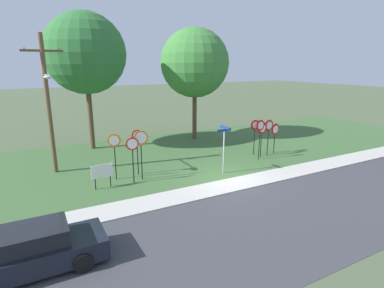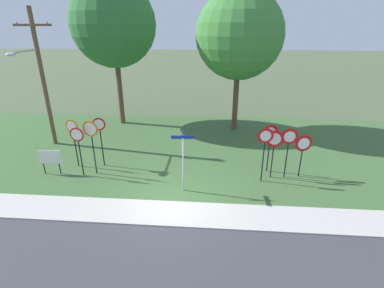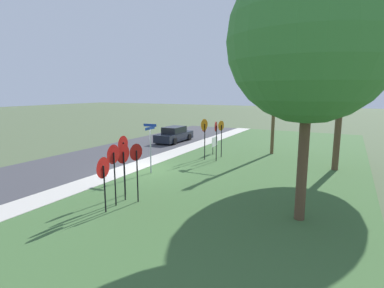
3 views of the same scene
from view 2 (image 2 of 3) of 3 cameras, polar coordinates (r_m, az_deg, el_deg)
name	(u,v)px [view 2 (image 2 of 3)]	position (r m, az deg, el deg)	size (l,w,h in m)	color
ground_plane	(173,202)	(12.25, -3.73, -11.50)	(160.00, 160.00, 0.00)	#4C5B3D
sidewalk_strip	(171,213)	(11.58, -4.30, -13.58)	(44.00, 1.60, 0.06)	#BCB7AD
grass_median	(187,146)	(17.49, -1.01, -0.40)	(44.00, 12.00, 0.04)	#3D6033
stop_sign_near_left	(91,136)	(14.27, -19.42, 1.59)	(0.77, 0.14, 2.74)	black
stop_sign_near_right	(73,133)	(15.44, -22.60, 2.03)	(0.69, 0.16, 2.55)	black
stop_sign_far_left	(78,141)	(14.36, -21.72, 0.47)	(0.68, 0.10, 2.49)	black
stop_sign_far_center	(100,132)	(15.04, -17.84, 2.29)	(0.64, 0.13, 2.61)	black
yield_sign_near_left	(274,143)	(13.69, 16.05, 0.20)	(0.82, 0.10, 2.41)	black
yield_sign_near_right	(303,147)	(14.31, 21.26, -0.47)	(0.81, 0.15, 2.15)	black
yield_sign_far_left	(270,137)	(14.24, 15.32, 1.26)	(0.69, 0.13, 2.46)	black
yield_sign_far_right	(289,141)	(13.90, 18.73, 0.49)	(0.78, 0.11, 2.50)	black
yield_sign_center	(265,142)	(13.16, 14.31, 0.33)	(0.72, 0.11, 2.66)	black
street_name_post	(183,156)	(12.15, -1.81, -2.48)	(0.96, 0.82, 2.78)	#9EA0A8
utility_pole	(40,75)	(18.56, -27.97, 12.01)	(2.10, 2.60, 7.75)	brown
notice_board	(50,158)	(15.54, -26.40, -2.54)	(1.10, 0.10, 1.25)	black
oak_tree_left	(114,25)	(21.25, -15.34, 21.94)	(5.65, 5.65, 9.68)	brown
oak_tree_right	(239,35)	(19.39, 9.41, 20.55)	(5.53, 5.53, 8.99)	brown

